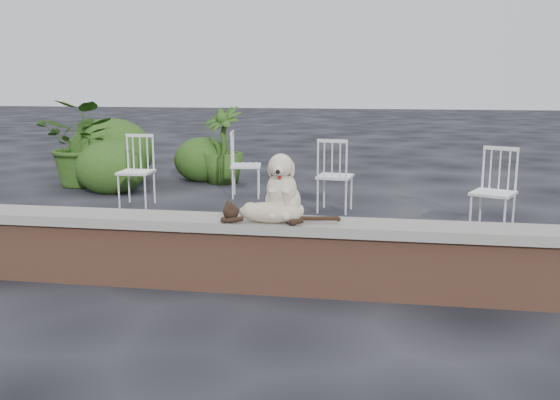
% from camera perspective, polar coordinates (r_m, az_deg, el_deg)
% --- Properties ---
extents(ground, '(60.00, 60.00, 0.00)m').
position_cam_1_polar(ground, '(5.14, -7.78, -7.87)').
color(ground, black).
rests_on(ground, ground).
extents(brick_wall, '(6.00, 0.30, 0.50)m').
position_cam_1_polar(brick_wall, '(5.07, -7.86, -5.19)').
color(brick_wall, brown).
rests_on(brick_wall, ground).
extents(capstone, '(6.20, 0.40, 0.08)m').
position_cam_1_polar(capstone, '(4.99, -7.95, -2.00)').
color(capstone, slate).
rests_on(capstone, brick_wall).
extents(dog, '(0.36, 0.47, 0.54)m').
position_cam_1_polar(dog, '(4.81, 0.28, 1.39)').
color(dog, beige).
rests_on(dog, capstone).
extents(cat, '(1.08, 0.27, 0.18)m').
position_cam_1_polar(cat, '(4.71, -0.98, -1.05)').
color(cat, '#C3AC8B').
rests_on(cat, capstone).
extents(chair_d, '(0.74, 0.74, 0.94)m').
position_cam_1_polar(chair_d, '(7.03, 19.25, 0.76)').
color(chair_d, white).
rests_on(chair_d, ground).
extents(chair_b, '(0.58, 0.58, 0.94)m').
position_cam_1_polar(chair_b, '(8.35, -13.26, 2.67)').
color(chair_b, white).
rests_on(chair_b, ground).
extents(chair_e, '(0.65, 0.65, 0.94)m').
position_cam_1_polar(chair_e, '(8.75, -3.19, 3.34)').
color(chair_e, white).
rests_on(chair_e, ground).
extents(chair_c, '(0.63, 0.63, 0.94)m').
position_cam_1_polar(chair_c, '(7.80, 5.15, 2.34)').
color(chair_c, white).
rests_on(chair_c, ground).
extents(potted_plant_a, '(1.27, 1.12, 1.36)m').
position_cam_1_polar(potted_plant_a, '(10.10, -17.94, 5.06)').
color(potted_plant_a, '#234513').
rests_on(potted_plant_a, ground).
extents(potted_plant_b, '(0.94, 0.94, 1.23)m').
position_cam_1_polar(potted_plant_b, '(9.93, -5.43, 5.10)').
color(potted_plant_b, '#234513').
rests_on(potted_plant_b, ground).
extents(shrubbery, '(2.64, 2.18, 1.09)m').
position_cam_1_polar(shrubbery, '(10.18, -13.84, 3.93)').
color(shrubbery, '#234513').
rests_on(shrubbery, ground).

